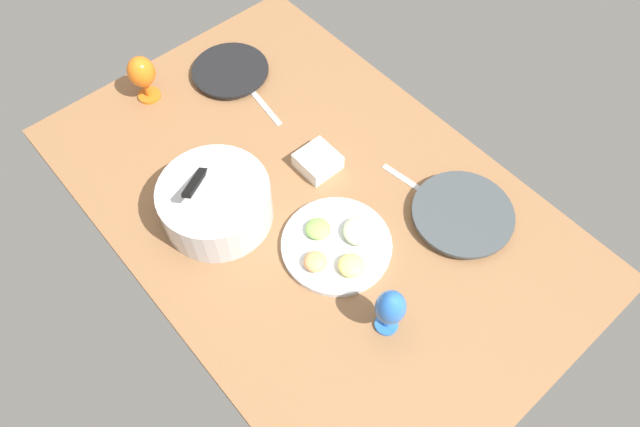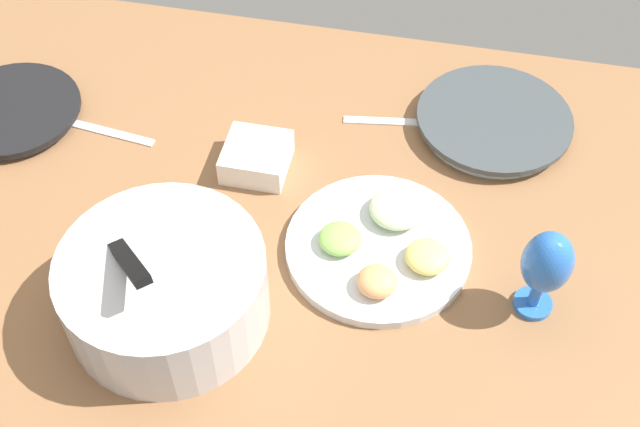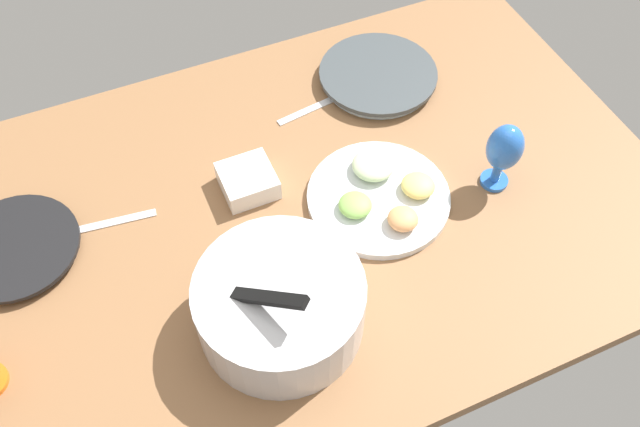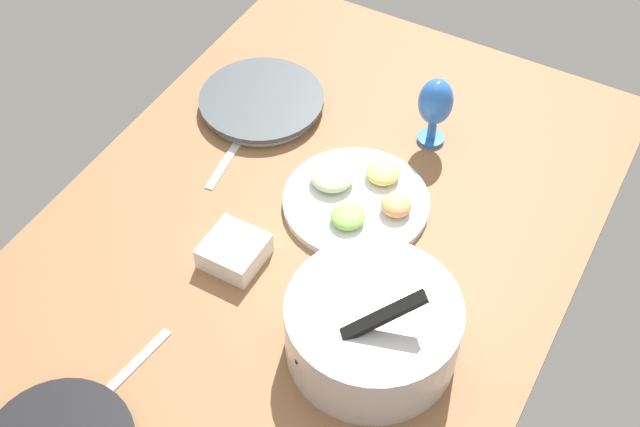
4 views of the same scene
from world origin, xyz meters
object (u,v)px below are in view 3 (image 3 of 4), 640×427
Objects in this scene: mixing_bowl at (280,304)px; dinner_plate_left at (378,76)px; fruit_platter at (380,194)px; dinner_plate_right at (16,249)px; square_bowl_white at (248,180)px; hurricane_glass_blue at (504,150)px.

dinner_plate_left is at bearing -131.72° from mixing_bowl.
fruit_platter reaches higher than dinner_plate_left.
dinner_plate_right is at bearing -39.69° from mixing_bowl.
square_bowl_white reaches higher than dinner_plate_left.
hurricane_glass_blue is (-25.08, 5.81, 8.98)cm from fruit_platter.
mixing_bowl is at bearing 31.67° from fruit_platter.
fruit_platter is 27.26cm from hurricane_glass_blue.
dinner_plate_left is 91.26cm from dinner_plate_right.
hurricane_glass_blue reaches higher than fruit_platter.
hurricane_glass_blue is at bearing 166.77° from dinner_plate_right.
dinner_plate_right is at bearing -13.23° from hurricane_glass_blue.
dinner_plate_left is 0.93× the size of mixing_bowl.
fruit_platter is (-30.30, -18.69, -5.38)cm from mixing_bowl.
mixing_bowl is 2.76× the size of square_bowl_white.
hurricane_glass_blue is at bearing 158.16° from square_bowl_white.
dinner_plate_right is at bearing -13.30° from fruit_platter.
mixing_bowl is (-43.56, 36.14, 5.76)cm from dinner_plate_right.
hurricane_glass_blue is at bearing 103.05° from dinner_plate_left.
fruit_platter is (-73.85, 17.45, 0.38)cm from dinner_plate_right.
fruit_platter is at bearing 64.28° from dinner_plate_left.
mixing_bowl is at bearing 80.78° from square_bowl_white.
square_bowl_white is at bearing -99.22° from mixing_bowl.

